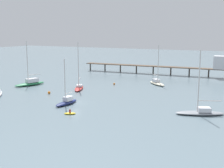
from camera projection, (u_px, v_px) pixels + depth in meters
ground_plane at (75, 103)px, 68.10m from camera, size 400.00×400.00×0.00m
pier at (190, 64)px, 107.60m from camera, size 55.99×7.35×7.67m
sailboat_green at (30, 83)px, 89.87m from camera, size 5.28×10.22×13.35m
sailboat_red at (79, 87)px, 83.89m from camera, size 5.64×8.71×13.22m
sailboat_gray at (201, 111)px, 58.43m from camera, size 9.75×6.42×12.69m
sailboat_cream at (157, 82)px, 91.23m from camera, size 7.44×7.16×12.18m
sailboat_navy at (67, 101)px, 66.61m from camera, size 2.16×7.11×10.23m
dinghy_yellow at (70, 113)px, 58.81m from camera, size 2.48×2.05×1.14m
mooring_buoy_far at (49, 93)px, 77.70m from camera, size 0.73×0.73×0.73m
mooring_buoy_mid at (114, 84)px, 91.09m from camera, size 0.58×0.58×0.58m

